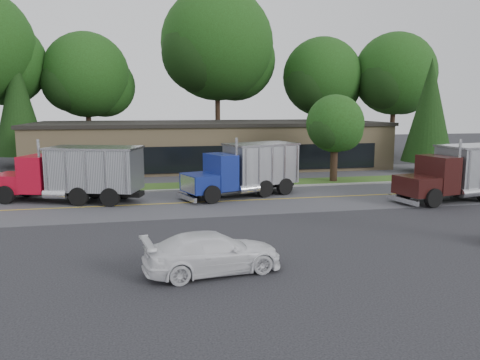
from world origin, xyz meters
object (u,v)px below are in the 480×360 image
at_px(dump_truck_maroon, 463,171).
at_px(rally_car, 213,253).
at_px(dump_truck_red, 75,172).
at_px(dump_truck_blue, 247,168).

relative_size(dump_truck_maroon, rally_car, 1.72).
bearing_deg(dump_truck_red, rally_car, 132.87).
xyz_separation_m(dump_truck_maroon, rally_car, (-17.15, -9.60, -1.10)).
bearing_deg(rally_car, dump_truck_maroon, -69.48).
height_order(dump_truck_red, dump_truck_blue, same).
height_order(dump_truck_maroon, rally_car, dump_truck_maroon).
bearing_deg(rally_car, dump_truck_red, 15.78).
xyz_separation_m(dump_truck_red, rally_car, (6.29, -13.80, -1.10)).
relative_size(dump_truck_red, rally_car, 1.92).
height_order(dump_truck_red, dump_truck_maroon, same).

